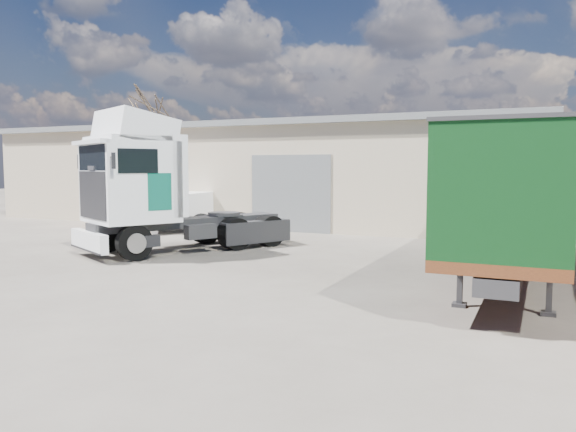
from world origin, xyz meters
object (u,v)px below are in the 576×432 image
at_px(bare_tree, 148,100).
at_px(orange_skip, 133,206).
at_px(tractor_unit, 156,194).
at_px(box_trailer, 516,191).
at_px(panel_van, 186,211).

relative_size(bare_tree, orange_skip, 2.35).
bearing_deg(tractor_unit, orange_skip, 161.87).
relative_size(box_trailer, orange_skip, 2.90).
relative_size(bare_tree, tractor_unit, 1.24).
distance_m(tractor_unit, panel_van, 7.37).
bearing_deg(tractor_unit, box_trailer, 28.91).
bearing_deg(box_trailer, tractor_unit, -178.49).
bearing_deg(orange_skip, bare_tree, 102.41).
distance_m(tractor_unit, box_trailer, 11.75).
height_order(bare_tree, box_trailer, bare_tree).
bearing_deg(bare_tree, orange_skip, -55.79).
bearing_deg(panel_van, tractor_unit, -70.18).
height_order(bare_tree, orange_skip, bare_tree).
bearing_deg(orange_skip, panel_van, -36.21).
relative_size(bare_tree, panel_van, 2.09).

